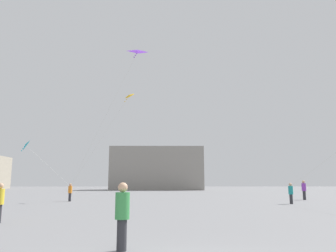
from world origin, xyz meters
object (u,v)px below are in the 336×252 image
Objects in this scene: person_in_teal at (291,192)px; kite_amber_diamond at (129,96)px; kite_violet_delta at (136,55)px; building_centre_hall at (157,169)px; kite_cyan_diamond at (26,145)px; person_in_purple at (304,189)px; person_in_orange at (70,191)px; person_in_green at (122,213)px.

person_in_teal is 16.94m from kite_amber_diamond.
kite_violet_delta reaches higher than building_centre_hall.
person_in_purple is at bearing -2.65° from kite_cyan_diamond.
person_in_orange is at bearing 160.36° from person_in_purple.
building_centre_hall reaches higher than person_in_orange.
kite_cyan_diamond is at bearing 174.75° from person_in_green.
person_in_green is at bearing -155.71° from person_in_orange.
kite_violet_delta is at bearing -118.96° from person_in_orange.
person_in_purple is 49.75m from building_centre_hall.
person_in_purple is 27.84m from kite_cyan_diamond.
building_centre_hall reaches higher than kite_cyan_diamond.
person_in_green is 0.18× the size of kite_amber_diamond.
kite_violet_delta is at bearing -91.59° from building_centre_hall.
person_in_green is at bearing -90.35° from building_centre_hall.
person_in_teal is at bearing 0.12° from kite_violet_delta.
kite_amber_diamond reaches higher than kite_cyan_diamond.
building_centre_hall reaches higher than person_in_purple.
kite_violet_delta reaches higher than person_in_green.
kite_cyan_diamond is 0.54× the size of kite_violet_delta.
person_in_green is at bearing -84.79° from kite_amber_diamond.
kite_cyan_diamond is (-12.53, 25.06, 4.49)m from person_in_green.
person_in_teal is at bearing -21.86° from kite_amber_diamond.
kite_violet_delta is (11.47, -7.46, 6.71)m from kite_cyan_diamond.
person_in_purple is 0.09× the size of building_centre_hall.
building_centre_hall is at bearing 82.33° from person_in_purple.
building_centre_hall is (1.48, 53.61, -7.17)m from kite_violet_delta.
person_in_green is 22.95m from person_in_orange.
building_centre_hall is at bearing 74.32° from kite_cyan_diamond.
person_in_green is 24.76m from kite_amber_diamond.
kite_amber_diamond reaches higher than person_in_teal.
person_in_teal is 0.14× the size of kite_violet_delta.
kite_violet_delta is 54.11m from building_centre_hall.
kite_cyan_diamond is at bearing 168.57° from kite_amber_diamond.
person_in_teal is 16.59m from kite_violet_delta.
kite_amber_diamond is (4.94, 1.10, 9.09)m from person_in_orange.
person_in_teal reaches higher than person_in_orange.
person_in_teal is 54.81m from building_centre_hall.
person_in_orange is at bearing 166.03° from person_in_green.
kite_amber_diamond is at bearing -70.95° from person_in_orange.
kite_cyan_diamond is 15.24m from kite_violet_delta.
kite_cyan_diamond reaches higher than person_in_orange.
person_in_teal is (18.22, -4.23, 0.02)m from person_in_orange.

